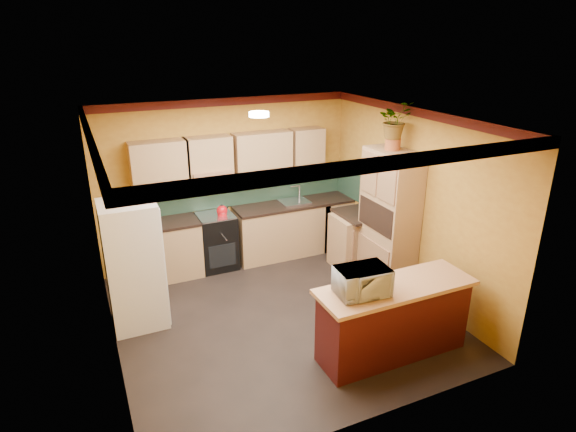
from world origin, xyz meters
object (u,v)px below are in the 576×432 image
Objects in this scene: stove at (217,241)px; base_cabinets_back at (253,236)px; breakfast_bar at (393,322)px; microwave at (362,281)px; fridge at (134,265)px; pantry at (389,220)px.

base_cabinets_back is at bearing 0.00° from stove.
microwave reaches higher than breakfast_bar.
breakfast_bar is at bearing -36.12° from fridge.
stove is at bearing 111.82° from breakfast_bar.
stove is at bearing 39.11° from fridge.
microwave is at bearing -133.65° from pantry.
stove is 3.34m from breakfast_bar.
fridge reaches higher than breakfast_bar.
microwave is at bearing -87.35° from base_cabinets_back.
microwave is (-0.47, 0.00, 0.65)m from breakfast_bar.
pantry reaches higher than microwave.
base_cabinets_back is 3.17m from microwave.
fridge is at bearing 172.57° from pantry.
base_cabinets_back is at bearing 101.25° from breakfast_bar.
fridge is 3.32m from breakfast_bar.
fridge is 0.81× the size of pantry.
breakfast_bar is (0.62, -3.10, 0.00)m from base_cabinets_back.
pantry is (2.18, -1.63, 0.59)m from stove.
fridge is (-2.05, -1.16, 0.41)m from base_cabinets_back.
breakfast_bar is 0.80m from microwave.
pantry reaches higher than fridge.
fridge is 3.64m from pantry.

